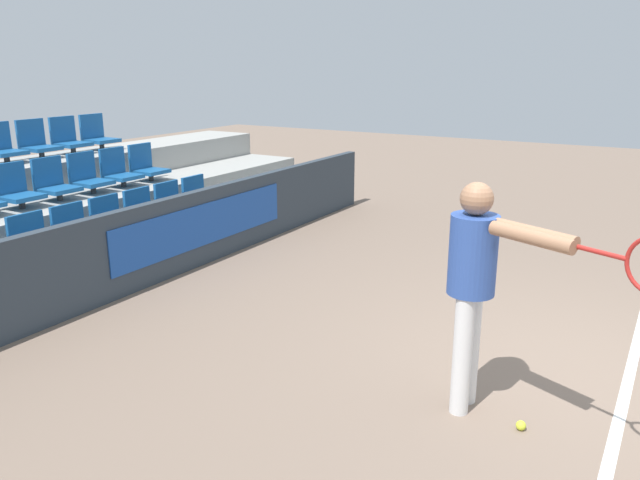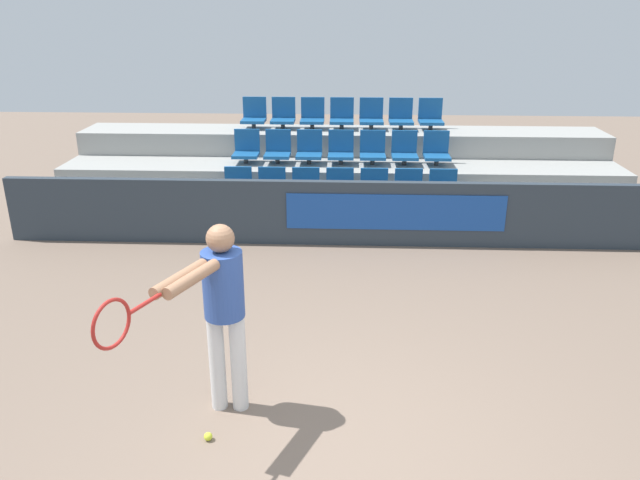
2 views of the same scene
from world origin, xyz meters
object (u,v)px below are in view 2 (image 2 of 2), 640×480
(stadium_chair_9, at_px, (309,150))
(tennis_player, at_px, (219,303))
(stadium_chair_16, at_px, (312,116))
(stadium_chair_17, at_px, (342,116))
(stadium_chair_7, at_px, (246,149))
(stadium_chair_10, at_px, (341,150))
(stadium_chair_0, at_px, (238,188))
(stadium_chair_15, at_px, (283,116))
(stadium_chair_11, at_px, (373,150))
(stadium_chair_18, at_px, (371,116))
(stadium_chair_6, at_px, (443,191))
(stadium_chair_20, at_px, (431,117))
(stadium_chair_1, at_px, (271,189))
(stadium_chair_5, at_px, (409,191))
(stadium_chair_13, at_px, (437,151))
(stadium_chair_14, at_px, (254,115))
(stadium_chair_4, at_px, (374,190))
(stadium_chair_12, at_px, (404,151))
(stadium_chair_8, at_px, (278,149))
(stadium_chair_2, at_px, (306,189))
(tennis_ball, at_px, (208,437))
(stadium_chair_3, at_px, (340,190))
(stadium_chair_19, at_px, (401,117))

(stadium_chair_9, height_order, tennis_player, tennis_player)
(stadium_chair_16, xyz_separation_m, stadium_chair_17, (0.50, 0.00, 0.00))
(stadium_chair_7, bearing_deg, stadium_chair_10, 0.00)
(stadium_chair_0, distance_m, stadium_chair_15, 2.10)
(stadium_chair_11, xyz_separation_m, stadium_chair_18, (0.00, 0.95, 0.37))
(stadium_chair_0, height_order, stadium_chair_6, same)
(stadium_chair_7, bearing_deg, stadium_chair_17, 32.30)
(stadium_chair_0, relative_size, stadium_chair_20, 1.00)
(stadium_chair_11, relative_size, tennis_player, 0.32)
(stadium_chair_20, bearing_deg, stadium_chair_1, -142.82)
(stadium_chair_5, bearing_deg, stadium_chair_13, 62.19)
(stadium_chair_14, relative_size, stadium_chair_17, 1.00)
(stadium_chair_4, xyz_separation_m, stadium_chair_11, (0.00, 0.95, 0.37))
(stadium_chair_9, xyz_separation_m, stadium_chair_14, (-1.00, 0.95, 0.37))
(stadium_chair_12, height_order, stadium_chair_16, stadium_chair_16)
(stadium_chair_15, distance_m, stadium_chair_20, 2.51)
(stadium_chair_8, height_order, stadium_chair_17, stadium_chair_17)
(stadium_chair_10, bearing_deg, stadium_chair_6, -32.30)
(stadium_chair_2, height_order, stadium_chair_15, stadium_chair_15)
(stadium_chair_9, bearing_deg, stadium_chair_10, 0.00)
(stadium_chair_14, relative_size, tennis_player, 0.32)
(stadium_chair_12, bearing_deg, stadium_chair_1, -154.64)
(stadium_chair_10, distance_m, stadium_chair_16, 1.14)
(stadium_chair_17, xyz_separation_m, stadium_chair_18, (0.50, 0.00, 0.00))
(stadium_chair_5, distance_m, stadium_chair_12, 1.02)
(stadium_chair_18, bearing_deg, stadium_chair_0, -136.53)
(stadium_chair_6, relative_size, stadium_chair_15, 1.00)
(stadium_chair_14, bearing_deg, stadium_chair_20, 0.00)
(stadium_chair_0, bearing_deg, stadium_chair_18, 43.47)
(stadium_chair_1, relative_size, stadium_chair_4, 1.00)
(stadium_chair_8, bearing_deg, stadium_chair_1, -90.00)
(stadium_chair_0, xyz_separation_m, tennis_ball, (0.57, -4.87, -0.55))
(stadium_chair_1, relative_size, stadium_chair_8, 1.00)
(stadium_chair_8, distance_m, stadium_chair_11, 1.50)
(stadium_chair_1, height_order, stadium_chair_4, same)
(stadium_chair_0, height_order, stadium_chair_1, same)
(stadium_chair_11, distance_m, tennis_player, 5.62)
(stadium_chair_11, height_order, stadium_chair_15, stadium_chair_15)
(stadium_chair_5, relative_size, stadium_chair_7, 1.00)
(stadium_chair_3, xyz_separation_m, stadium_chair_18, (0.50, 1.90, 0.74))
(stadium_chair_2, xyz_separation_m, stadium_chair_9, (0.00, 0.95, 0.37))
(stadium_chair_2, bearing_deg, stadium_chair_11, 43.47)
(stadium_chair_0, height_order, stadium_chair_11, stadium_chair_11)
(stadium_chair_15, bearing_deg, stadium_chair_17, 0.00)
(stadium_chair_12, distance_m, stadium_chair_19, 1.02)
(stadium_chair_14, distance_m, stadium_chair_20, 3.01)
(stadium_chair_4, bearing_deg, stadium_chair_13, 43.47)
(stadium_chair_2, distance_m, stadium_chair_10, 1.14)
(stadium_chair_17, bearing_deg, stadium_chair_5, -62.19)
(stadium_chair_3, relative_size, tennis_ball, 7.76)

